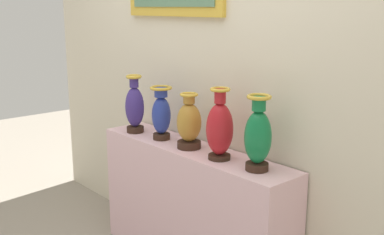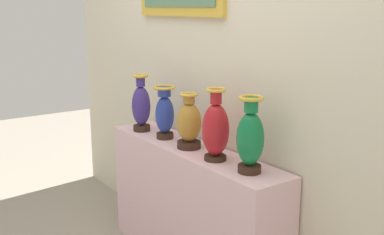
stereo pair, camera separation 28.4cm
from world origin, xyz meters
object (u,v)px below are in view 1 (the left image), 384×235
at_px(vase_indigo, 135,107).
at_px(vase_crimson, 220,128).
at_px(vase_ochre, 189,124).
at_px(vase_cobalt, 161,113).
at_px(vase_emerald, 258,136).

relative_size(vase_indigo, vase_crimson, 0.97).
height_order(vase_indigo, vase_ochre, vase_indigo).
bearing_deg(vase_indigo, vase_ochre, 3.59).
distance_m(vase_cobalt, vase_emerald, 0.80).
height_order(vase_cobalt, vase_ochre, vase_cobalt).
bearing_deg(vase_indigo, vase_cobalt, 6.05).
bearing_deg(vase_ochre, vase_indigo, -176.41).
xyz_separation_m(vase_indigo, vase_emerald, (1.06, 0.04, 0.01)).
bearing_deg(vase_cobalt, vase_indigo, -173.95).
distance_m(vase_indigo, vase_crimson, 0.80).
relative_size(vase_cobalt, vase_crimson, 0.85).
distance_m(vase_crimson, vase_emerald, 0.26).
bearing_deg(vase_ochre, vase_emerald, 0.61).
bearing_deg(vase_cobalt, vase_ochre, 1.18).
height_order(vase_cobalt, vase_crimson, vase_crimson).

